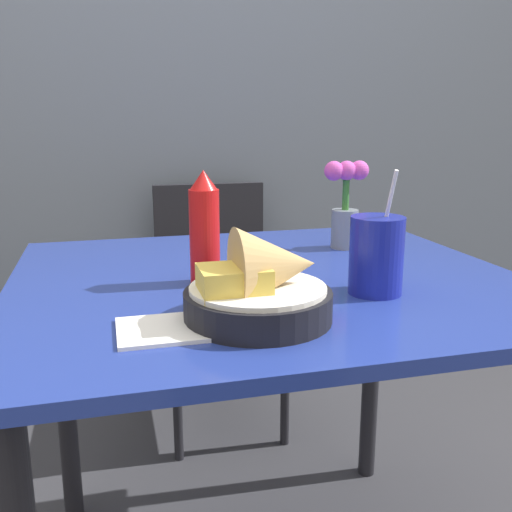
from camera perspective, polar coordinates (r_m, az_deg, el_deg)
wall_window at (r=2.20m, az=-7.27°, el=19.19°), size 7.00×0.06×2.60m
dining_table at (r=1.18m, az=1.08°, el=-7.32°), size 0.99×0.89×0.78m
chair_far_window at (r=2.05m, az=-4.12°, el=-2.70°), size 0.40×0.40×0.85m
food_basket at (r=0.88m, az=0.73°, el=-3.15°), size 0.23×0.23×0.15m
ketchup_bottle at (r=1.07m, az=-5.18°, el=2.67°), size 0.06×0.06×0.21m
drink_cup at (r=1.03m, az=11.93°, el=-0.17°), size 0.10×0.10×0.22m
flower_vase at (r=1.38m, az=8.93°, el=5.20°), size 0.11×0.06×0.21m
napkin at (r=0.86m, az=-8.56°, el=-7.20°), size 0.16×0.12×0.01m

